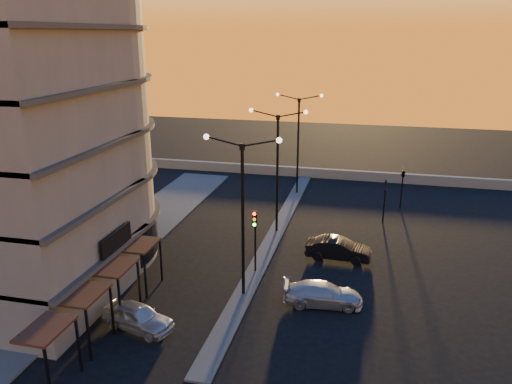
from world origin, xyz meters
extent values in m
plane|color=black|center=(0.00, 0.00, 0.00)|extent=(120.00, 120.00, 0.00)
cube|color=#4C4B49|center=(-10.50, 4.00, 0.06)|extent=(5.00, 40.00, 0.12)
cube|color=#4C4B49|center=(0.00, 10.00, 0.06)|extent=(1.20, 36.00, 0.12)
cube|color=gray|center=(2.00, 26.00, 0.50)|extent=(44.00, 0.50, 1.00)
cylinder|color=slate|center=(-14.00, 2.00, 12.50)|extent=(14.00, 14.00, 25.00)
cylinder|color=black|center=(-14.00, 2.00, 1.60)|extent=(14.16, 14.16, 2.40)
cube|color=black|center=(-6.80, -2.00, 3.60)|extent=(0.15, 3.20, 1.20)
cylinder|color=black|center=(0.00, 0.00, 4.50)|extent=(0.18, 0.18, 9.00)
cube|color=black|center=(0.00, 0.00, 8.90)|extent=(0.25, 0.25, 0.35)
sphere|color=#FFE5B2|center=(-2.00, 0.00, 9.35)|extent=(0.32, 0.32, 0.32)
sphere|color=#FFE5B2|center=(2.00, 0.00, 9.35)|extent=(0.32, 0.32, 0.32)
cylinder|color=black|center=(0.00, 10.00, 4.50)|extent=(0.18, 0.18, 9.00)
cube|color=black|center=(0.00, 10.00, 8.90)|extent=(0.25, 0.25, 0.35)
sphere|color=#FFE5B2|center=(-2.00, 10.00, 9.35)|extent=(0.32, 0.32, 0.32)
sphere|color=#FFE5B2|center=(2.00, 10.00, 9.35)|extent=(0.32, 0.32, 0.32)
cylinder|color=black|center=(0.00, 20.00, 4.50)|extent=(0.18, 0.18, 9.00)
cube|color=black|center=(0.00, 20.00, 8.90)|extent=(0.25, 0.25, 0.35)
sphere|color=#FFE5B2|center=(-2.00, 20.00, 9.35)|extent=(0.32, 0.32, 0.32)
sphere|color=#FFE5B2|center=(2.00, 20.00, 9.35)|extent=(0.32, 0.32, 0.32)
cylinder|color=black|center=(0.00, 3.00, 1.60)|extent=(0.12, 0.12, 3.20)
cube|color=black|center=(0.00, 2.82, 3.75)|extent=(0.28, 0.16, 1.00)
sphere|color=#FF0C05|center=(0.00, 2.72, 4.10)|extent=(0.20, 0.20, 0.20)
sphere|color=orange|center=(0.00, 2.72, 3.75)|extent=(0.20, 0.20, 0.20)
sphere|color=#0CFF26|center=(0.00, 2.72, 3.40)|extent=(0.20, 0.20, 0.20)
cylinder|color=black|center=(8.00, 14.00, 1.40)|extent=(0.12, 0.12, 2.80)
imported|color=black|center=(8.00, 14.00, 3.20)|extent=(0.13, 0.16, 0.80)
cylinder|color=black|center=(9.50, 18.00, 1.40)|extent=(0.12, 0.12, 2.80)
imported|color=black|center=(9.50, 18.00, 3.20)|extent=(0.42, 1.99, 0.80)
imported|color=#B8BBC0|center=(-4.45, -4.60, 0.68)|extent=(4.24, 2.56, 1.35)
imported|color=black|center=(5.00, 6.30, 0.72)|extent=(4.45, 1.74, 1.44)
imported|color=#AEB2B6|center=(4.63, 0.05, 0.65)|extent=(4.63, 2.32, 1.29)
camera|label=1|loc=(6.78, -25.18, 14.70)|focal=35.00mm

